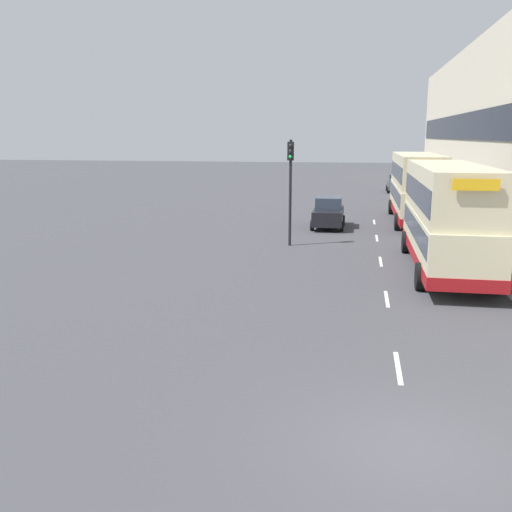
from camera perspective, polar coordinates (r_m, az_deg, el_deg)
ground_plane at (r=11.01m, az=15.28°, el=-18.10°), size 220.00×220.00×0.00m
pavement at (r=48.90m, az=19.09°, el=5.01°), size 5.00×93.00×0.14m
lane_mark_0 at (r=14.27m, az=14.03°, el=-10.78°), size 0.12×2.00×0.01m
lane_mark_1 at (r=19.88m, az=12.95°, el=-4.20°), size 0.12×2.00×0.01m
lane_mark_2 at (r=25.64m, az=12.36°, el=-0.55°), size 0.12×2.00×0.01m
lane_mark_3 at (r=31.47m, az=11.99°, el=1.76°), size 0.12×2.00×0.01m
lane_mark_4 at (r=37.33m, az=11.73°, el=3.35°), size 0.12×2.00×0.01m
double_decker_bus_near at (r=24.22m, az=18.58°, el=3.86°), size 2.85×10.50×4.30m
double_decker_bus_ahead at (r=37.63m, az=15.71°, el=6.72°), size 2.85×11.09×4.30m
car_0 at (r=57.70m, az=13.93°, el=7.07°), size 1.97×3.97×1.75m
car_1 at (r=49.22m, az=14.73°, el=6.21°), size 2.02×4.52×1.68m
car_2 at (r=34.52m, az=7.26°, el=4.31°), size 1.92×4.01×1.83m
pedestrian_1 at (r=24.81m, az=23.47°, el=0.71°), size 0.34×0.34×1.72m
traffic_light_far_kerb at (r=28.34m, az=3.46°, el=8.04°), size 0.30×0.32×5.24m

